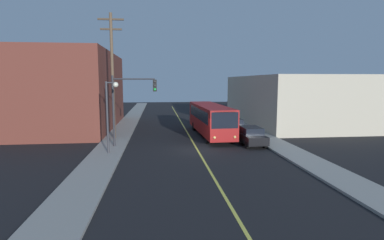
{
  "coord_description": "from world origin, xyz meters",
  "views": [
    {
      "loc": [
        -3.22,
        -24.65,
        5.62
      ],
      "look_at": [
        0.0,
        3.92,
        2.0
      ],
      "focal_mm": 28.49,
      "sensor_mm": 36.0,
      "label": 1
    }
  ],
  "objects_px": {
    "parked_car_silver": "(233,126)",
    "traffic_signal_left_corner": "(132,97)",
    "parked_car_white": "(217,117)",
    "city_bus": "(210,118)",
    "utility_pole_near": "(112,71)",
    "parked_car_black": "(251,136)",
    "street_lamp_left": "(110,107)"
  },
  "relations": [
    {
      "from": "parked_car_silver",
      "to": "street_lamp_left",
      "type": "bearing_deg",
      "value": -143.64
    },
    {
      "from": "parked_car_white",
      "to": "traffic_signal_left_corner",
      "type": "distance_m",
      "value": 17.92
    },
    {
      "from": "parked_car_black",
      "to": "utility_pole_near",
      "type": "xyz_separation_m",
      "value": [
        -12.47,
        3.92,
        5.76
      ]
    },
    {
      "from": "parked_car_silver",
      "to": "traffic_signal_left_corner",
      "type": "bearing_deg",
      "value": -149.53
    },
    {
      "from": "parked_car_silver",
      "to": "street_lamp_left",
      "type": "height_order",
      "value": "street_lamp_left"
    },
    {
      "from": "city_bus",
      "to": "parked_car_silver",
      "type": "bearing_deg",
      "value": 21.03
    },
    {
      "from": "city_bus",
      "to": "parked_car_white",
      "type": "height_order",
      "value": "city_bus"
    },
    {
      "from": "parked_car_white",
      "to": "utility_pole_near",
      "type": "xyz_separation_m",
      "value": [
        -12.21,
        -10.53,
        5.76
      ]
    },
    {
      "from": "city_bus",
      "to": "parked_car_white",
      "type": "distance_m",
      "value": 9.71
    },
    {
      "from": "parked_car_black",
      "to": "traffic_signal_left_corner",
      "type": "bearing_deg",
      "value": 179.45
    },
    {
      "from": "utility_pole_near",
      "to": "traffic_signal_left_corner",
      "type": "height_order",
      "value": "utility_pole_near"
    },
    {
      "from": "parked_car_silver",
      "to": "utility_pole_near",
      "type": "height_order",
      "value": "utility_pole_near"
    },
    {
      "from": "parked_car_white",
      "to": "street_lamp_left",
      "type": "height_order",
      "value": "street_lamp_left"
    },
    {
      "from": "parked_car_white",
      "to": "street_lamp_left",
      "type": "bearing_deg",
      "value": -124.34
    },
    {
      "from": "parked_car_white",
      "to": "street_lamp_left",
      "type": "distance_m",
      "value": 20.71
    },
    {
      "from": "utility_pole_near",
      "to": "traffic_signal_left_corner",
      "type": "distance_m",
      "value": 4.91
    },
    {
      "from": "traffic_signal_left_corner",
      "to": "city_bus",
      "type": "bearing_deg",
      "value": 33.49
    },
    {
      "from": "parked_car_white",
      "to": "traffic_signal_left_corner",
      "type": "bearing_deg",
      "value": -125.27
    },
    {
      "from": "city_bus",
      "to": "utility_pole_near",
      "type": "xyz_separation_m",
      "value": [
        -9.67,
        -1.22,
        4.79
      ]
    },
    {
      "from": "traffic_signal_left_corner",
      "to": "utility_pole_near",
      "type": "bearing_deg",
      "value": 118.36
    },
    {
      "from": "parked_car_silver",
      "to": "street_lamp_left",
      "type": "relative_size",
      "value": 0.81
    },
    {
      "from": "parked_car_black",
      "to": "city_bus",
      "type": "bearing_deg",
      "value": 118.56
    },
    {
      "from": "parked_car_black",
      "to": "street_lamp_left",
      "type": "distance_m",
      "value": 12.42
    },
    {
      "from": "traffic_signal_left_corner",
      "to": "street_lamp_left",
      "type": "bearing_deg",
      "value": -118.81
    },
    {
      "from": "city_bus",
      "to": "parked_car_silver",
      "type": "relative_size",
      "value": 2.75
    },
    {
      "from": "parked_car_silver",
      "to": "traffic_signal_left_corner",
      "type": "distance_m",
      "value": 12.5
    },
    {
      "from": "parked_car_silver",
      "to": "street_lamp_left",
      "type": "xyz_separation_m",
      "value": [
        -11.77,
        -8.66,
        2.9
      ]
    },
    {
      "from": "parked_car_black",
      "to": "utility_pole_near",
      "type": "bearing_deg",
      "value": 162.54
    },
    {
      "from": "parked_car_white",
      "to": "utility_pole_near",
      "type": "bearing_deg",
      "value": -139.23
    },
    {
      "from": "city_bus",
      "to": "utility_pole_near",
      "type": "bearing_deg",
      "value": -172.84
    },
    {
      "from": "parked_car_white",
      "to": "parked_car_silver",
      "type": "bearing_deg",
      "value": -88.6
    },
    {
      "from": "city_bus",
      "to": "parked_car_black",
      "type": "height_order",
      "value": "city_bus"
    }
  ]
}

